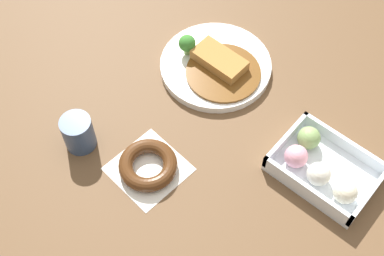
# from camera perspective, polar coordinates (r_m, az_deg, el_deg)

# --- Properties ---
(ground_plane) EXTENTS (1.60, 1.60, 0.00)m
(ground_plane) POSITION_cam_1_polar(r_m,az_deg,el_deg) (1.08, 5.50, 0.50)
(ground_plane) COLOR brown
(curry_plate) EXTENTS (0.25, 0.25, 0.07)m
(curry_plate) POSITION_cam_1_polar(r_m,az_deg,el_deg) (1.15, 2.63, 6.99)
(curry_plate) COLOR white
(curry_plate) RESTS_ON ground_plane
(donut_box) EXTENTS (0.20, 0.14, 0.06)m
(donut_box) POSITION_cam_1_polar(r_m,az_deg,el_deg) (1.02, 14.07, -4.24)
(donut_box) COLOR silver
(donut_box) RESTS_ON ground_plane
(chocolate_ring_donut) EXTENTS (0.14, 0.14, 0.03)m
(chocolate_ring_donut) POSITION_cam_1_polar(r_m,az_deg,el_deg) (1.01, -4.87, -4.13)
(chocolate_ring_donut) COLOR white
(chocolate_ring_donut) RESTS_ON ground_plane
(coffee_mug) EXTENTS (0.06, 0.06, 0.08)m
(coffee_mug) POSITION_cam_1_polar(r_m,az_deg,el_deg) (1.04, -12.43, -0.53)
(coffee_mug) COLOR #33476B
(coffee_mug) RESTS_ON ground_plane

